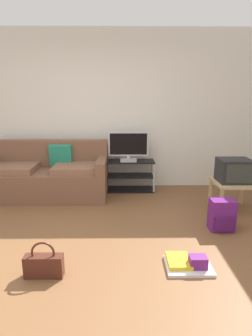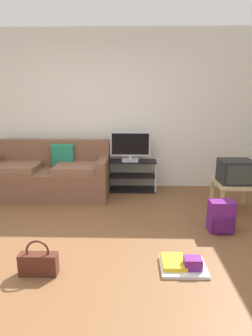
% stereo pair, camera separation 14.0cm
% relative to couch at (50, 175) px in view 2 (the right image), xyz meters
% --- Properties ---
extents(ground_plane, '(9.00, 9.80, 0.02)m').
position_rel_couch_xyz_m(ground_plane, '(0.74, -1.87, -0.35)').
color(ground_plane, brown).
extents(wall_back, '(9.00, 0.10, 2.70)m').
position_rel_couch_xyz_m(wall_back, '(0.74, 0.58, 1.01)').
color(wall_back, silver).
rests_on(wall_back, ground_plane).
extents(couch, '(1.94, 0.84, 0.89)m').
position_rel_couch_xyz_m(couch, '(0.00, 0.00, 0.00)').
color(couch, brown).
rests_on(couch, ground_plane).
extents(tv_stand, '(0.89, 0.36, 0.53)m').
position_rel_couch_xyz_m(tv_stand, '(1.32, 0.27, -0.08)').
color(tv_stand, black).
rests_on(tv_stand, ground_plane).
extents(flat_tv, '(0.68, 0.22, 0.50)m').
position_rel_couch_xyz_m(flat_tv, '(1.32, 0.24, 0.44)').
color(flat_tv, '#B2B2B7').
rests_on(flat_tv, tv_stand).
extents(side_table, '(0.54, 0.54, 0.42)m').
position_rel_couch_xyz_m(side_table, '(2.80, -0.64, 0.02)').
color(side_table, tan).
rests_on(side_table, ground_plane).
extents(crt_tv, '(0.44, 0.38, 0.33)m').
position_rel_couch_xyz_m(crt_tv, '(2.80, -0.62, 0.24)').
color(crt_tv, '#232326').
rests_on(crt_tv, side_table).
extents(backpack, '(0.29, 0.27, 0.39)m').
position_rel_couch_xyz_m(backpack, '(2.43, -1.27, -0.15)').
color(backpack, '#661E70').
rests_on(backpack, ground_plane).
extents(handbag, '(0.34, 0.11, 0.34)m').
position_rel_couch_xyz_m(handbag, '(0.51, -2.17, -0.22)').
color(handbag, '#4C2319').
rests_on(handbag, ground_plane).
extents(floor_tray, '(0.43, 0.34, 0.14)m').
position_rel_couch_xyz_m(floor_tray, '(1.84, -2.05, -0.30)').
color(floor_tray, silver).
rests_on(floor_tray, ground_plane).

